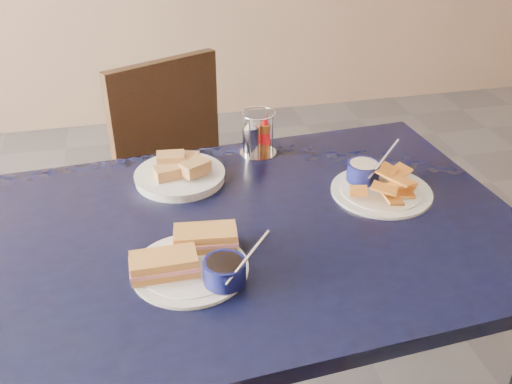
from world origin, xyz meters
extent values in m
cube|color=black|center=(-0.10, 0.07, 0.73)|extent=(1.40, 0.98, 0.04)
cylinder|color=black|center=(-0.68, 0.43, 0.35)|extent=(0.04, 0.04, 0.71)
cylinder|color=black|center=(0.49, 0.43, 0.35)|extent=(0.04, 0.04, 0.71)
cube|color=black|center=(-0.15, 0.72, 0.44)|extent=(0.56, 0.55, 0.04)
cylinder|color=black|center=(-0.32, 0.56, 0.21)|extent=(0.04, 0.04, 0.42)
cylinder|color=black|center=(0.03, 0.56, 0.21)|extent=(0.04, 0.04, 0.42)
cylinder|color=black|center=(-0.32, 0.88, 0.21)|extent=(0.04, 0.04, 0.42)
cylinder|color=black|center=(0.03, 0.88, 0.21)|extent=(0.04, 0.04, 0.42)
cube|color=black|center=(-0.15, 0.90, 0.69)|extent=(0.41, 0.22, 0.45)
cylinder|color=white|center=(-0.25, -0.06, 0.75)|extent=(0.26, 0.26, 0.01)
cylinder|color=white|center=(-0.25, -0.06, 0.76)|extent=(0.21, 0.21, 0.00)
cube|color=#D4964C|center=(-0.31, -0.07, 0.78)|extent=(0.14, 0.07, 0.04)
cube|color=#D58283|center=(-0.31, -0.07, 0.78)|extent=(0.15, 0.08, 0.01)
cube|color=#D4964C|center=(-0.21, 0.00, 0.78)|extent=(0.15, 0.09, 0.04)
cube|color=#D58283|center=(-0.21, 0.00, 0.78)|extent=(0.15, 0.09, 0.01)
cylinder|color=#0A0D3B|center=(-0.19, -0.13, 0.79)|extent=(0.09, 0.09, 0.05)
cylinder|color=black|center=(-0.19, -0.13, 0.80)|extent=(0.08, 0.08, 0.01)
cylinder|color=silver|center=(-0.14, -0.15, 0.83)|extent=(0.11, 0.07, 0.08)
cylinder|color=white|center=(0.29, 0.15, 0.75)|extent=(0.27, 0.27, 0.01)
cylinder|color=white|center=(0.29, 0.15, 0.76)|extent=(0.22, 0.22, 0.00)
cube|color=orange|center=(0.32, 0.10, 0.76)|extent=(0.07, 0.05, 0.03)
cube|color=orange|center=(0.33, 0.12, 0.77)|extent=(0.08, 0.08, 0.03)
cube|color=orange|center=(0.21, 0.12, 0.77)|extent=(0.07, 0.08, 0.02)
cube|color=orange|center=(0.27, 0.06, 0.78)|extent=(0.05, 0.07, 0.03)
cube|color=orange|center=(0.35, 0.18, 0.78)|extent=(0.08, 0.07, 0.02)
cube|color=orange|center=(0.29, 0.11, 0.79)|extent=(0.07, 0.05, 0.02)
cube|color=orange|center=(0.33, 0.12, 0.79)|extent=(0.07, 0.08, 0.02)
cube|color=orange|center=(0.31, 0.17, 0.80)|extent=(0.08, 0.08, 0.02)
cube|color=orange|center=(0.26, 0.08, 0.80)|extent=(0.08, 0.07, 0.02)
cylinder|color=#0A0D3B|center=(0.26, 0.21, 0.79)|extent=(0.09, 0.09, 0.05)
cylinder|color=beige|center=(0.26, 0.21, 0.80)|extent=(0.08, 0.08, 0.01)
cylinder|color=silver|center=(0.30, 0.19, 0.83)|extent=(0.11, 0.07, 0.08)
cylinder|color=white|center=(-0.23, 0.33, 0.76)|extent=(0.24, 0.24, 0.02)
cylinder|color=white|center=(-0.23, 0.33, 0.77)|extent=(0.20, 0.20, 0.00)
cube|color=tan|center=(-0.26, 0.31, 0.79)|extent=(0.08, 0.06, 0.03)
cube|color=tan|center=(-0.21, 0.36, 0.79)|extent=(0.09, 0.07, 0.03)
cube|color=tan|center=(-0.19, 0.30, 0.80)|extent=(0.09, 0.08, 0.03)
cube|color=tan|center=(-0.25, 0.35, 0.81)|extent=(0.08, 0.06, 0.03)
cylinder|color=silver|center=(0.02, 0.44, 0.75)|extent=(0.11, 0.11, 0.01)
cylinder|color=silver|center=(0.05, 0.48, 0.82)|extent=(0.01, 0.01, 0.13)
cylinder|color=silver|center=(-0.02, 0.48, 0.82)|extent=(0.00, 0.01, 0.13)
cylinder|color=silver|center=(-0.02, 0.41, 0.82)|extent=(0.00, 0.01, 0.13)
cylinder|color=silver|center=(0.05, 0.41, 0.82)|extent=(0.01, 0.01, 0.13)
torus|color=silver|center=(0.02, 0.44, 0.88)|extent=(0.10, 0.10, 0.00)
cylinder|color=silver|center=(0.00, 0.44, 0.80)|extent=(0.05, 0.05, 0.08)
cone|color=silver|center=(0.00, 0.44, 0.85)|extent=(0.04, 0.04, 0.02)
cylinder|color=brown|center=(0.04, 0.45, 0.80)|extent=(0.03, 0.03, 0.08)
cylinder|color=#B80A10|center=(0.04, 0.45, 0.80)|extent=(0.03, 0.03, 0.03)
cylinder|color=#B80A10|center=(0.04, 0.45, 0.85)|extent=(0.02, 0.02, 0.02)
camera|label=1|loc=(-0.34, -1.05, 1.54)|focal=40.00mm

